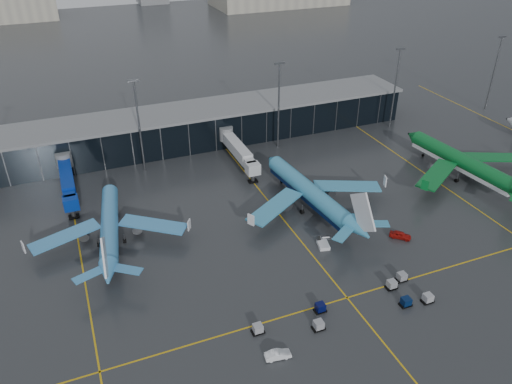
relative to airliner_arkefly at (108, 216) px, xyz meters
name	(u,v)px	position (x,y,z in m)	size (l,w,h in m)	color
ground	(266,263)	(28.03, -20.41, -6.06)	(600.00, 600.00, 0.00)	#282B2D
terminal_pier	(185,127)	(28.03, 41.59, -0.64)	(142.00, 17.00, 10.70)	black
jet_bridges	(67,180)	(-6.97, 22.58, -1.51)	(94.00, 27.50, 7.20)	#595B60
flood_masts	(212,112)	(33.03, 29.59, 7.75)	(203.00, 0.50, 25.50)	#595B60
taxi_lines	(288,226)	(38.03, -9.80, -6.05)	(220.00, 120.00, 0.02)	gold
airliner_arkefly	(108,216)	(0.00, 0.00, 0.00)	(34.62, 39.43, 12.12)	#3E90CD
airliner_klm_near	(309,182)	(45.97, -3.94, 0.66)	(38.37, 43.70, 13.43)	#3A93BE
airliner_aer_lingus	(464,153)	(90.46, -5.51, 0.86)	(39.52, 45.01, 13.83)	#0C6629
baggage_carts	(362,303)	(39.45, -38.32, -5.30)	(34.12, 8.29, 1.70)	black
mobile_airstair	(323,244)	(41.58, -19.71, -5.29)	(2.86, 3.61, 3.45)	white
service_van_red	(400,235)	(58.68, -23.28, -5.27)	(1.87, 4.65, 1.58)	#AB120D
service_van_white	(278,355)	(20.26, -43.40, -5.34)	(1.52, 4.36, 1.44)	white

